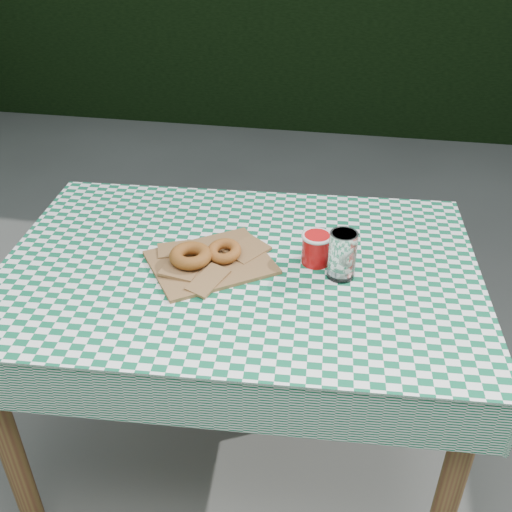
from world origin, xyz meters
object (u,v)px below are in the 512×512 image
(paper_bag, at_px, (211,261))
(drinking_glass, at_px, (342,255))
(table, at_px, (241,371))
(coffee_mug, at_px, (316,249))

(paper_bag, distance_m, drinking_glass, 0.34)
(paper_bag, bearing_deg, table, 8.05)
(table, bearing_deg, paper_bag, -175.41)
(coffee_mug, bearing_deg, drinking_glass, -32.39)
(table, xyz_separation_m, paper_bag, (-0.07, -0.01, 0.39))
(paper_bag, xyz_separation_m, drinking_glass, (0.33, 0.00, 0.05))
(drinking_glass, bearing_deg, table, 178.68)
(paper_bag, height_order, drinking_glass, drinking_glass)
(coffee_mug, height_order, drinking_glass, drinking_glass)
(coffee_mug, bearing_deg, paper_bag, -163.56)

